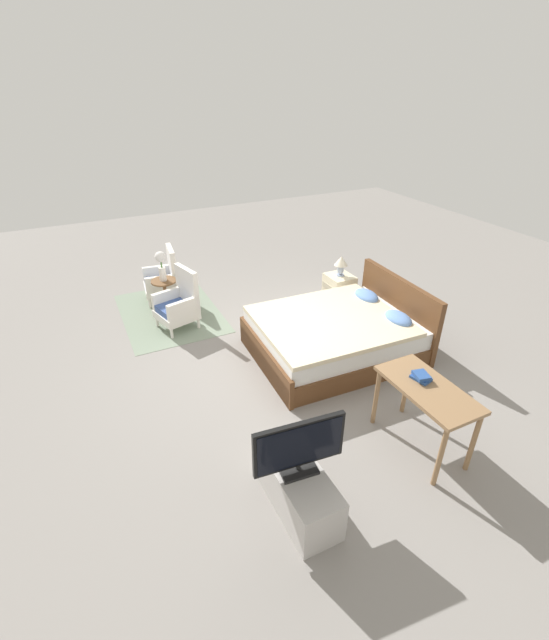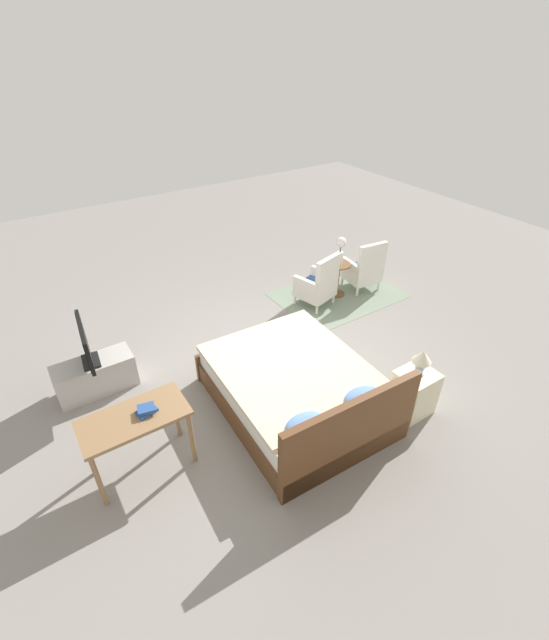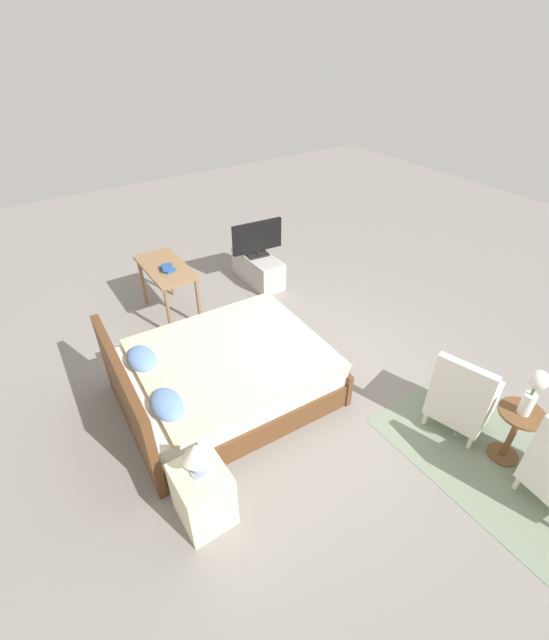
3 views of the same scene
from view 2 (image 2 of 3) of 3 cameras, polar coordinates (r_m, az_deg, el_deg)
The scene contains 13 objects.
ground_plane at distance 6.02m, azimuth -0.42°, elevation -5.58°, with size 16.00×16.00×0.00m, color gray.
floor_rug at distance 7.59m, azimuth 8.40°, elevation 3.34°, with size 2.10×1.50×0.01m.
bed at distance 5.16m, azimuth 2.99°, elevation -9.32°, with size 1.76×2.20×0.96m.
armchair_by_window_left at distance 7.69m, azimuth 11.85°, elevation 6.61°, with size 0.60×0.60×0.92m.
armchair_by_window_right at distance 7.08m, azimuth 5.82°, elevation 4.65°, with size 0.66×0.66×0.92m.
side_table at distance 7.44m, azimuth 8.46°, elevation 5.89°, with size 0.40×0.40×0.59m.
flower_vase at distance 7.21m, azimuth 8.81°, elevation 9.50°, with size 0.17×0.17×0.48m.
nightstand at distance 5.40m, azimuth 18.06°, elevation -9.14°, with size 0.44×0.41×0.58m.
table_lamp at distance 5.08m, azimuth 19.06°, elevation -4.95°, with size 0.22×0.22×0.33m.
tv_stand at distance 5.91m, azimuth -22.75°, elevation -6.85°, with size 0.96×0.40×0.45m.
tv_flatscreen at distance 5.62m, azimuth -23.90°, elevation -2.93°, with size 0.23×0.80×0.54m.
vanity_desk at distance 4.53m, azimuth -18.05°, elevation -13.13°, with size 1.04×0.52×0.76m.
book_stack at distance 4.43m, azimuth -16.71°, elevation -11.42°, with size 0.21×0.17×0.07m.
Camera 2 is at (2.49, 3.90, 3.84)m, focal length 24.00 mm.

